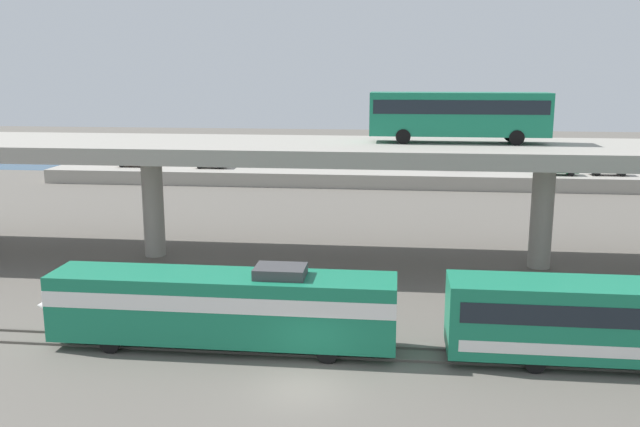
{
  "coord_description": "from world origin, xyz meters",
  "views": [
    {
      "loc": [
        3.78,
        -26.66,
        13.24
      ],
      "look_at": [
        -1.11,
        16.47,
        4.14
      ],
      "focal_mm": 38.45,
      "sensor_mm": 36.0,
      "label": 1
    }
  ],
  "objects_px": {
    "parked_car_2": "(134,160)",
    "parked_car_3": "(608,168)",
    "parked_car_1": "(212,162)",
    "parked_car_5": "(361,160)",
    "parked_car_4": "(142,158)",
    "transit_bus_on_overpass": "(459,112)",
    "parked_car_6": "(557,168)",
    "train_locomotive": "(206,304)",
    "parked_car_0": "(460,163)"
  },
  "relations": [
    {
      "from": "transit_bus_on_overpass",
      "to": "parked_car_3",
      "type": "bearing_deg",
      "value": 58.67
    },
    {
      "from": "transit_bus_on_overpass",
      "to": "parked_car_4",
      "type": "relative_size",
      "value": 2.89
    },
    {
      "from": "parked_car_3",
      "to": "parked_car_5",
      "type": "bearing_deg",
      "value": 172.2
    },
    {
      "from": "transit_bus_on_overpass",
      "to": "parked_car_0",
      "type": "relative_size",
      "value": 2.77
    },
    {
      "from": "parked_car_0",
      "to": "parked_car_1",
      "type": "distance_m",
      "value": 29.77
    },
    {
      "from": "parked_car_2",
      "to": "parked_car_6",
      "type": "xyz_separation_m",
      "value": [
        50.11,
        -1.17,
        0.0
      ]
    },
    {
      "from": "parked_car_1",
      "to": "parked_car_6",
      "type": "height_order",
      "value": "same"
    },
    {
      "from": "transit_bus_on_overpass",
      "to": "parked_car_3",
      "type": "height_order",
      "value": "transit_bus_on_overpass"
    },
    {
      "from": "train_locomotive",
      "to": "parked_car_2",
      "type": "distance_m",
      "value": 54.86
    },
    {
      "from": "train_locomotive",
      "to": "parked_car_1",
      "type": "xyz_separation_m",
      "value": [
        -13.24,
        49.66,
        0.2
      ]
    },
    {
      "from": "transit_bus_on_overpass",
      "to": "parked_car_1",
      "type": "relative_size",
      "value": 2.99
    },
    {
      "from": "parked_car_2",
      "to": "parked_car_5",
      "type": "relative_size",
      "value": 0.94
    },
    {
      "from": "parked_car_5",
      "to": "parked_car_0",
      "type": "bearing_deg",
      "value": 173.88
    },
    {
      "from": "train_locomotive",
      "to": "parked_car_1",
      "type": "height_order",
      "value": "train_locomotive"
    },
    {
      "from": "parked_car_0",
      "to": "parked_car_2",
      "type": "relative_size",
      "value": 1.06
    },
    {
      "from": "parked_car_4",
      "to": "parked_car_5",
      "type": "xyz_separation_m",
      "value": [
        27.71,
        0.24,
        0.0
      ]
    },
    {
      "from": "parked_car_3",
      "to": "parked_car_6",
      "type": "distance_m",
      "value": 5.71
    },
    {
      "from": "train_locomotive",
      "to": "parked_car_1",
      "type": "relative_size",
      "value": 4.45
    },
    {
      "from": "parked_car_2",
      "to": "parked_car_6",
      "type": "bearing_deg",
      "value": -1.33
    },
    {
      "from": "parked_car_3",
      "to": "parked_car_6",
      "type": "xyz_separation_m",
      "value": [
        -5.69,
        -0.42,
        0.0
      ]
    },
    {
      "from": "parked_car_0",
      "to": "parked_car_3",
      "type": "relative_size",
      "value": 0.99
    },
    {
      "from": "parked_car_1",
      "to": "parked_car_2",
      "type": "height_order",
      "value": "same"
    },
    {
      "from": "transit_bus_on_overpass",
      "to": "parked_car_2",
      "type": "distance_m",
      "value": 49.59
    },
    {
      "from": "transit_bus_on_overpass",
      "to": "parked_car_0",
      "type": "distance_m",
      "value": 35.77
    },
    {
      "from": "transit_bus_on_overpass",
      "to": "parked_car_2",
      "type": "bearing_deg",
      "value": 137.8
    },
    {
      "from": "parked_car_3",
      "to": "parked_car_5",
      "type": "relative_size",
      "value": 1.01
    },
    {
      "from": "train_locomotive",
      "to": "parked_car_3",
      "type": "height_order",
      "value": "train_locomotive"
    },
    {
      "from": "train_locomotive",
      "to": "parked_car_3",
      "type": "relative_size",
      "value": 4.05
    },
    {
      "from": "train_locomotive",
      "to": "parked_car_3",
      "type": "bearing_deg",
      "value": -123.71
    },
    {
      "from": "train_locomotive",
      "to": "parked_car_5",
      "type": "bearing_deg",
      "value": -94.97
    },
    {
      "from": "train_locomotive",
      "to": "parked_car_4",
      "type": "height_order",
      "value": "train_locomotive"
    },
    {
      "from": "train_locomotive",
      "to": "parked_car_6",
      "type": "bearing_deg",
      "value": -119.07
    },
    {
      "from": "parked_car_2",
      "to": "parked_car_6",
      "type": "height_order",
      "value": "same"
    },
    {
      "from": "train_locomotive",
      "to": "transit_bus_on_overpass",
      "type": "xyz_separation_m",
      "value": [
        13.15,
        16.89,
        8.25
      ]
    },
    {
      "from": "parked_car_1",
      "to": "parked_car_4",
      "type": "relative_size",
      "value": 0.97
    },
    {
      "from": "train_locomotive",
      "to": "parked_car_6",
      "type": "relative_size",
      "value": 4.01
    },
    {
      "from": "transit_bus_on_overpass",
      "to": "parked_car_6",
      "type": "relative_size",
      "value": 2.7
    },
    {
      "from": "parked_car_0",
      "to": "parked_car_3",
      "type": "distance_m",
      "value": 16.44
    },
    {
      "from": "train_locomotive",
      "to": "parked_car_0",
      "type": "height_order",
      "value": "train_locomotive"
    },
    {
      "from": "transit_bus_on_overpass",
      "to": "parked_car_1",
      "type": "bearing_deg",
      "value": 128.84
    },
    {
      "from": "parked_car_4",
      "to": "parked_car_6",
      "type": "distance_m",
      "value": 50.29
    },
    {
      "from": "parked_car_1",
      "to": "parked_car_5",
      "type": "bearing_deg",
      "value": -169.85
    },
    {
      "from": "train_locomotive",
      "to": "parked_car_6",
      "type": "height_order",
      "value": "train_locomotive"
    },
    {
      "from": "parked_car_2",
      "to": "parked_car_3",
      "type": "height_order",
      "value": "same"
    },
    {
      "from": "parked_car_2",
      "to": "parked_car_3",
      "type": "xyz_separation_m",
      "value": [
        55.8,
        -0.75,
        0.0
      ]
    },
    {
      "from": "parked_car_1",
      "to": "parked_car_5",
      "type": "distance_m",
      "value": 18.12
    },
    {
      "from": "parked_car_2",
      "to": "parked_car_5",
      "type": "distance_m",
      "value": 27.87
    },
    {
      "from": "parked_car_5",
      "to": "parked_car_6",
      "type": "height_order",
      "value": "same"
    },
    {
      "from": "parked_car_4",
      "to": "parked_car_5",
      "type": "height_order",
      "value": "same"
    },
    {
      "from": "parked_car_0",
      "to": "parked_car_5",
      "type": "distance_m",
      "value": 11.94
    }
  ]
}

